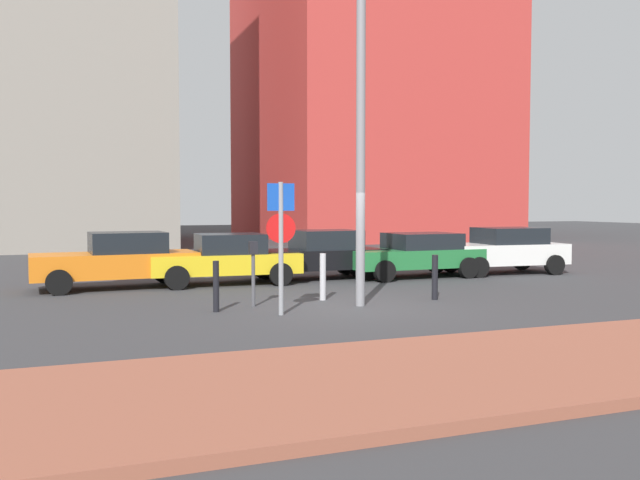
% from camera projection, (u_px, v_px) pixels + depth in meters
% --- Properties ---
extents(ground_plane, '(120.00, 120.00, 0.00)m').
position_uv_depth(ground_plane, '(347.00, 307.00, 14.62)').
color(ground_plane, '#38383A').
extents(sidewalk_brick, '(40.00, 3.80, 0.14)m').
position_uv_depth(sidewalk_brick, '(522.00, 365.00, 9.00)').
color(sidewalk_brick, '#93513D').
rests_on(sidewalk_brick, ground).
extents(parked_car_orange, '(4.32, 2.06, 1.50)m').
position_uv_depth(parked_car_orange, '(118.00, 260.00, 17.77)').
color(parked_car_orange, orange).
rests_on(parked_car_orange, ground).
extents(parked_car_yellow, '(4.20, 2.06, 1.42)m').
position_uv_depth(parked_car_yellow, '(226.00, 258.00, 18.72)').
color(parked_car_yellow, gold).
rests_on(parked_car_yellow, ground).
extents(parked_car_black, '(4.16, 2.00, 1.47)m').
position_uv_depth(parked_car_black, '(318.00, 254.00, 20.07)').
color(parked_car_black, black).
rests_on(parked_car_black, ground).
extents(parked_car_green, '(4.24, 2.11, 1.36)m').
position_uv_depth(parked_car_green, '(415.00, 254.00, 20.57)').
color(parked_car_green, '#237238').
rests_on(parked_car_green, ground).
extents(parked_car_white, '(4.14, 2.20, 1.49)m').
position_uv_depth(parked_car_white, '(503.00, 250.00, 21.68)').
color(parked_car_white, white).
rests_on(parked_car_white, ground).
extents(parking_sign_post, '(0.60, 0.11, 2.69)m').
position_uv_depth(parking_sign_post, '(281.00, 232.00, 13.41)').
color(parking_sign_post, gray).
rests_on(parking_sign_post, ground).
extents(parking_meter, '(0.18, 0.14, 1.43)m').
position_uv_depth(parking_meter, '(253.00, 265.00, 14.58)').
color(parking_meter, '#4C4C51').
rests_on(parking_meter, ground).
extents(street_lamp, '(0.70, 0.36, 8.20)m').
position_uv_depth(street_lamp, '(361.00, 89.00, 14.47)').
color(street_lamp, gray).
rests_on(street_lamp, ground).
extents(traffic_bollard_near, '(0.14, 0.14, 1.06)m').
position_uv_depth(traffic_bollard_near, '(435.00, 277.00, 15.65)').
color(traffic_bollard_near, black).
rests_on(traffic_bollard_near, ground).
extents(traffic_bollard_mid, '(0.13, 0.13, 1.07)m').
position_uv_depth(traffic_bollard_mid, '(216.00, 286.00, 13.87)').
color(traffic_bollard_mid, black).
rests_on(traffic_bollard_mid, ground).
extents(traffic_bollard_far, '(0.14, 0.14, 1.10)m').
position_uv_depth(traffic_bollard_far, '(323.00, 277.00, 15.59)').
color(traffic_bollard_far, '#B7B7BC').
rests_on(traffic_bollard_far, ground).
extents(building_colorful_midrise, '(14.54, 17.88, 31.84)m').
position_uv_depth(building_colorful_midrise, '(362.00, 7.00, 46.20)').
color(building_colorful_midrise, '#BF3833').
rests_on(building_colorful_midrise, ground).
extents(building_under_construction, '(12.93, 15.37, 25.08)m').
position_uv_depth(building_under_construction, '(37.00, 17.00, 36.54)').
color(building_under_construction, gray).
rests_on(building_under_construction, ground).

